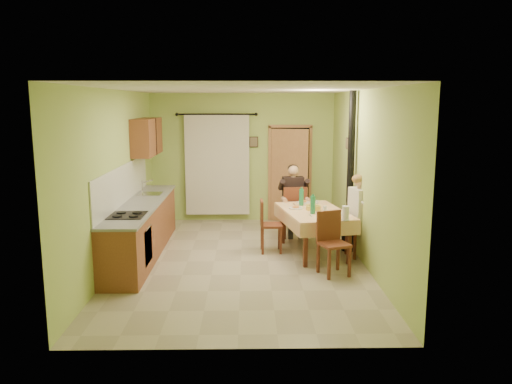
{
  "coord_description": "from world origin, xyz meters",
  "views": [
    {
      "loc": [
        0.11,
        -7.95,
        2.59
      ],
      "look_at": [
        0.25,
        0.1,
        1.15
      ],
      "focal_mm": 35.0,
      "sensor_mm": 36.0,
      "label": 1
    }
  ],
  "objects_px": {
    "chair_far": "(293,222)",
    "man_far": "(293,192)",
    "dining_table": "(314,232)",
    "chair_near": "(333,256)",
    "man_right": "(360,206)",
    "chair_right": "(360,240)",
    "chair_left": "(270,236)",
    "stove_flue": "(350,194)"
  },
  "relations": [
    {
      "from": "dining_table",
      "to": "chair_left",
      "type": "relative_size",
      "value": 1.98
    },
    {
      "from": "chair_near",
      "to": "chair_far",
      "type": "bearing_deg",
      "value": -98.9
    },
    {
      "from": "dining_table",
      "to": "chair_right",
      "type": "relative_size",
      "value": 1.97
    },
    {
      "from": "dining_table",
      "to": "chair_far",
      "type": "height_order",
      "value": "chair_far"
    },
    {
      "from": "chair_near",
      "to": "man_right",
      "type": "xyz_separation_m",
      "value": [
        0.6,
        0.92,
        0.59
      ]
    },
    {
      "from": "chair_far",
      "to": "chair_right",
      "type": "relative_size",
      "value": 1.09
    },
    {
      "from": "chair_near",
      "to": "man_right",
      "type": "height_order",
      "value": "man_right"
    },
    {
      "from": "chair_right",
      "to": "stove_flue",
      "type": "bearing_deg",
      "value": 5.78
    },
    {
      "from": "chair_near",
      "to": "chair_left",
      "type": "xyz_separation_m",
      "value": [
        -0.91,
        1.2,
        -0.0
      ]
    },
    {
      "from": "chair_far",
      "to": "man_far",
      "type": "xyz_separation_m",
      "value": [
        -0.0,
        0.02,
        0.59
      ]
    },
    {
      "from": "dining_table",
      "to": "chair_far",
      "type": "distance_m",
      "value": 1.13
    },
    {
      "from": "chair_right",
      "to": "man_right",
      "type": "relative_size",
      "value": 0.67
    },
    {
      "from": "man_right",
      "to": "stove_flue",
      "type": "xyz_separation_m",
      "value": [
        -0.12,
        0.35,
        0.15
      ]
    },
    {
      "from": "chair_far",
      "to": "man_right",
      "type": "height_order",
      "value": "man_right"
    },
    {
      "from": "chair_far",
      "to": "chair_left",
      "type": "bearing_deg",
      "value": -121.68
    },
    {
      "from": "chair_right",
      "to": "dining_table",
      "type": "bearing_deg",
      "value": 61.27
    },
    {
      "from": "dining_table",
      "to": "stove_flue",
      "type": "bearing_deg",
      "value": 2.65
    },
    {
      "from": "chair_near",
      "to": "man_far",
      "type": "bearing_deg",
      "value": -98.93
    },
    {
      "from": "dining_table",
      "to": "chair_right",
      "type": "bearing_deg",
      "value": -24.9
    },
    {
      "from": "chair_right",
      "to": "chair_left",
      "type": "height_order",
      "value": "chair_right"
    },
    {
      "from": "chair_right",
      "to": "stove_flue",
      "type": "relative_size",
      "value": 0.33
    },
    {
      "from": "man_right",
      "to": "chair_left",
      "type": "bearing_deg",
      "value": 64.76
    },
    {
      "from": "man_far",
      "to": "stove_flue",
      "type": "bearing_deg",
      "value": -52.59
    },
    {
      "from": "chair_right",
      "to": "man_far",
      "type": "height_order",
      "value": "man_far"
    },
    {
      "from": "chair_right",
      "to": "man_far",
      "type": "bearing_deg",
      "value": 23.6
    },
    {
      "from": "dining_table",
      "to": "chair_left",
      "type": "xyz_separation_m",
      "value": [
        -0.75,
        0.09,
        -0.09
      ]
    },
    {
      "from": "man_far",
      "to": "chair_right",
      "type": "bearing_deg",
      "value": -57.5
    },
    {
      "from": "chair_far",
      "to": "chair_near",
      "type": "xyz_separation_m",
      "value": [
        0.41,
        -2.21,
        -0.0
      ]
    },
    {
      "from": "chair_near",
      "to": "chair_right",
      "type": "height_order",
      "value": "chair_near"
    },
    {
      "from": "chair_near",
      "to": "chair_left",
      "type": "relative_size",
      "value": 1.04
    },
    {
      "from": "chair_left",
      "to": "man_far",
      "type": "distance_m",
      "value": 1.28
    },
    {
      "from": "chair_left",
      "to": "chair_far",
      "type": "bearing_deg",
      "value": 152.65
    },
    {
      "from": "chair_left",
      "to": "man_right",
      "type": "xyz_separation_m",
      "value": [
        1.51,
        -0.28,
        0.59
      ]
    },
    {
      "from": "chair_near",
      "to": "man_far",
      "type": "relative_size",
      "value": 0.69
    },
    {
      "from": "dining_table",
      "to": "chair_near",
      "type": "height_order",
      "value": "chair_near"
    },
    {
      "from": "dining_table",
      "to": "chair_right",
      "type": "distance_m",
      "value": 0.8
    },
    {
      "from": "chair_near",
      "to": "stove_flue",
      "type": "relative_size",
      "value": 0.34
    },
    {
      "from": "chair_near",
      "to": "stove_flue",
      "type": "xyz_separation_m",
      "value": [
        0.48,
        1.27,
        0.73
      ]
    },
    {
      "from": "chair_far",
      "to": "man_far",
      "type": "bearing_deg",
      "value": 90.0
    },
    {
      "from": "dining_table",
      "to": "stove_flue",
      "type": "xyz_separation_m",
      "value": [
        0.64,
        0.15,
        0.64
      ]
    },
    {
      "from": "man_right",
      "to": "man_far",
      "type": "bearing_deg",
      "value": 23.21
    },
    {
      "from": "dining_table",
      "to": "man_far",
      "type": "distance_m",
      "value": 1.25
    }
  ]
}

